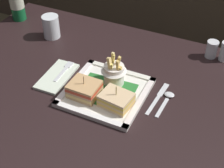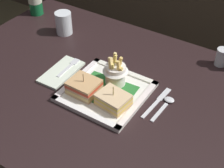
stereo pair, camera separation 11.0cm
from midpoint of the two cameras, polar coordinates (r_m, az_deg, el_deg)
The scene contains 11 objects.
dining_table at distance 1.23m, azimuth -1.63°, elevation -6.61°, with size 1.38×0.86×0.77m.
square_plate at distance 1.12m, azimuth -3.84°, elevation -1.55°, with size 0.27×0.27×0.02m.
sandwich_half_left at distance 1.10m, azimuth -7.72°, elevation -1.04°, with size 0.10×0.09×0.08m.
sandwich_half_right at distance 1.05m, azimuth -2.26°, elevation -2.90°, with size 0.11×0.09×0.08m.
fries_cup at distance 1.12m, azimuth -2.48°, elevation 2.13°, with size 0.09×0.09×0.12m.
water_glass at distance 1.43m, azimuth -12.77°, elevation 9.44°, with size 0.07×0.07×0.10m.
folded_napkin at distance 1.21m, azimuth -12.15°, elevation 1.21°, with size 0.09×0.18×0.01m, color silver.
fork at distance 1.22m, azimuth -10.85°, elevation 2.32°, with size 0.03×0.13×0.00m.
knife at distance 1.11m, azimuth 5.30°, elevation -2.42°, with size 0.03×0.17×0.00m.
spoon at distance 1.10m, azimuth 6.88°, elevation -2.57°, with size 0.03×0.13×0.01m.
salt_shaker at distance 1.32m, azimuth 14.72°, elevation 5.65°, with size 0.05×0.05×0.07m.
Camera 1 is at (0.34, -0.77, 1.52)m, focal length 52.34 mm.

